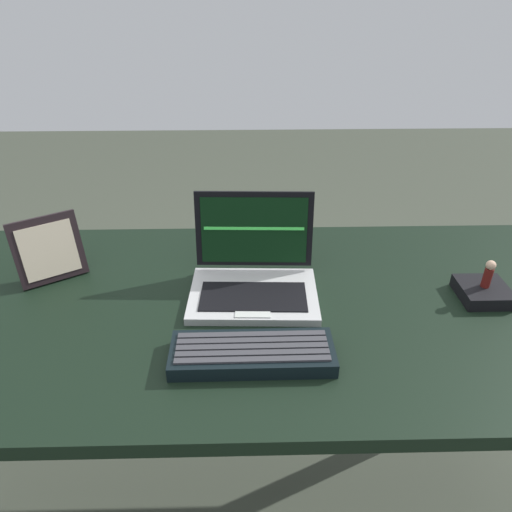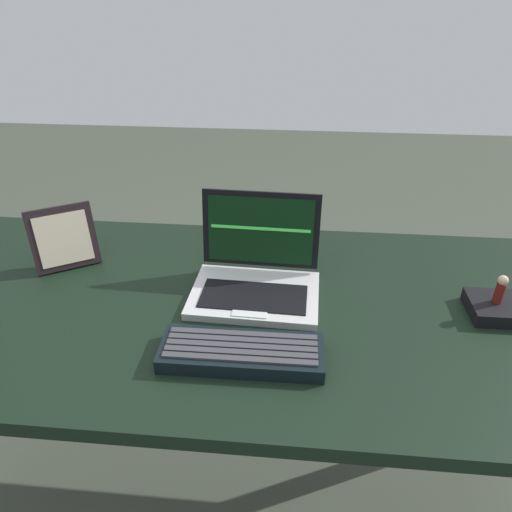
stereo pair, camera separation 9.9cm
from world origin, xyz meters
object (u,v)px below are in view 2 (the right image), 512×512
Objects in this scene: photo_frame at (64,238)px; figurine at (501,289)px; external_keyboard at (242,352)px; laptop_front at (256,275)px; figurine_stand at (494,308)px.

figurine is at bearing -5.96° from photo_frame.
laptop_front is at bearing 88.23° from external_keyboard.
figurine_stand is 1.61× the size of figurine.
figurine reaches higher than figurine_stand.
laptop_front is 0.49m from photo_frame.
laptop_front is 4.41× the size of figurine.
figurine is (0.52, -0.04, 0.02)m from laptop_front.
figurine_stand is (1.01, -0.11, -0.06)m from photo_frame.
figurine is (1.01, -0.11, -0.01)m from photo_frame.
photo_frame is at bearing 174.04° from figurine_stand.
laptop_front is 0.53m from figurine_stand.
photo_frame is at bearing 172.36° from laptop_front.
external_keyboard is at bearing -91.77° from laptop_front.
photo_frame reaches higher than figurine_stand.
photo_frame is 2.38× the size of figurine.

